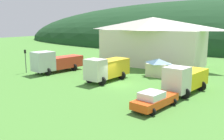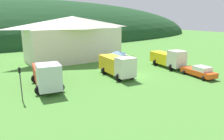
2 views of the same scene
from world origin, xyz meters
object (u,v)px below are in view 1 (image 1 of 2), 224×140
Objects in this scene: depot_building at (152,41)px; flatbed_truck_yellow at (185,79)px; service_pickup_orange at (155,100)px; tow_truck_silver at (55,62)px; play_shed_cream at (158,67)px; heavy_rig_striped at (107,68)px; traffic_light_west at (25,59)px; traffic_cone_near_pickup at (189,88)px.

depot_building is 2.61× the size of flatbed_truck_yellow.
flatbed_truck_yellow is at bearing -177.61° from service_pickup_orange.
flatbed_truck_yellow is at bearing 97.03° from tow_truck_silver.
flatbed_truck_yellow is 6.53m from service_pickup_orange.
tow_truck_silver is 1.55× the size of service_pickup_orange.
tow_truck_silver is at bearing -157.71° from play_shed_cream.
heavy_rig_striped is 1.29× the size of service_pickup_orange.
flatbed_truck_yellow reaches higher than service_pickup_orange.
traffic_light_west is (-23.95, -1.91, 0.61)m from flatbed_truck_yellow.
tow_truck_silver is 10.05m from heavy_rig_striped.
service_pickup_orange is at bearing -69.01° from play_shed_cream.
heavy_rig_striped is at bearing -125.12° from play_shed_cream.
traffic_cone_near_pickup is at bearing 10.78° from traffic_light_west.
heavy_rig_striped is 10.70m from traffic_cone_near_pickup.
traffic_cone_near_pickup is at bearing -36.70° from play_shed_cream.
tow_truck_silver is at bearing -101.02° from service_pickup_orange.
depot_building is 15.13m from heavy_rig_striped.
service_pickup_orange is at bearing 1.89° from flatbed_truck_yellow.
traffic_light_west is at bearing -91.79° from service_pickup_orange.
traffic_cone_near_pickup is at bearing -167.33° from flatbed_truck_yellow.
depot_building reaches higher than traffic_cone_near_pickup.
depot_building is 21.82m from traffic_light_west.
play_shed_cream is at bearing -60.51° from depot_building.
flatbed_truck_yellow reaches higher than play_shed_cream.
traffic_light_west reaches higher than tow_truck_silver.
traffic_cone_near_pickup is at bearing 104.35° from tow_truck_silver.
tow_truck_silver is 1.19× the size of flatbed_truck_yellow.
play_shed_cream is 0.57× the size of service_pickup_orange.
flatbed_truck_yellow is 3.08m from traffic_cone_near_pickup.
heavy_rig_striped is at bearing 96.28° from tow_truck_silver.
tow_truck_silver is 1.21× the size of heavy_rig_striped.
heavy_rig_striped is 15.26× the size of traffic_cone_near_pickup.
traffic_light_west is at bearing -128.01° from depot_building.
service_pickup_orange is 23.66m from traffic_light_west.
depot_building is 24.02m from service_pickup_orange.
flatbed_truck_yellow is (20.52, -0.85, -0.07)m from tow_truck_silver.
traffic_light_west is (-13.37, -17.10, -2.19)m from depot_building.
tow_truck_silver is at bearing -87.96° from heavy_rig_striped.
depot_building is at bearing -174.44° from heavy_rig_striped.
traffic_cone_near_pickup is at bearing -50.39° from depot_building.
tow_truck_silver reaches higher than heavy_rig_striped.
depot_building is 5.26× the size of traffic_light_west.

